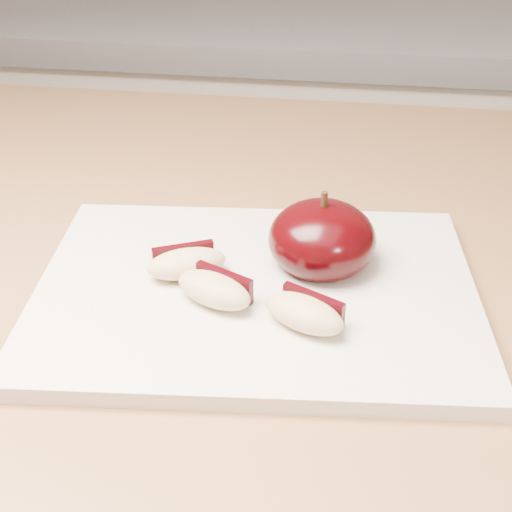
# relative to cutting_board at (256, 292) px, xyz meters

# --- Properties ---
(back_cabinet) EXTENTS (2.40, 0.62, 0.94)m
(back_cabinet) POSITION_rel_cutting_board_xyz_m (-0.06, 0.80, -0.44)
(back_cabinet) COLOR silver
(back_cabinet) RESTS_ON ground
(cutting_board) EXTENTS (0.34, 0.26, 0.01)m
(cutting_board) POSITION_rel_cutting_board_xyz_m (0.00, 0.00, 0.00)
(cutting_board) COLOR silver
(cutting_board) RESTS_ON island_counter
(apple_half) EXTENTS (0.10, 0.10, 0.07)m
(apple_half) POSITION_rel_cutting_board_xyz_m (0.04, 0.04, 0.03)
(apple_half) COLOR black
(apple_half) RESTS_ON cutting_board
(apple_wedge_a) EXTENTS (0.06, 0.05, 0.02)m
(apple_wedge_a) POSITION_rel_cutting_board_xyz_m (-0.05, 0.01, 0.02)
(apple_wedge_a) COLOR #CEB582
(apple_wedge_a) RESTS_ON cutting_board
(apple_wedge_b) EXTENTS (0.06, 0.05, 0.02)m
(apple_wedge_b) POSITION_rel_cutting_board_xyz_m (-0.03, -0.02, 0.02)
(apple_wedge_b) COLOR #CEB582
(apple_wedge_b) RESTS_ON cutting_board
(apple_wedge_c) EXTENTS (0.06, 0.05, 0.02)m
(apple_wedge_c) POSITION_rel_cutting_board_xyz_m (0.04, -0.04, 0.02)
(apple_wedge_c) COLOR #CEB582
(apple_wedge_c) RESTS_ON cutting_board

